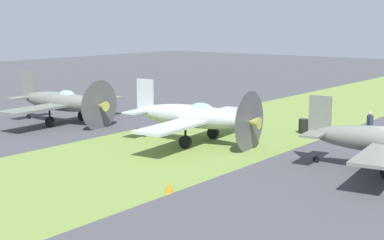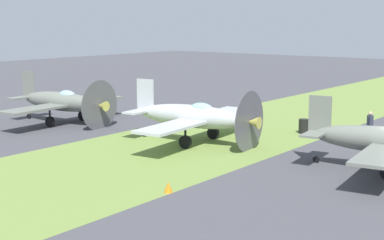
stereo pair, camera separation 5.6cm
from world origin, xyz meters
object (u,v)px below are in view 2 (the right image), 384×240
(fuel_drum, at_px, (303,126))
(runway_marker_cone, at_px, (168,187))
(airplane_wingman, at_px, (194,117))
(airplane_trail, at_px, (63,102))
(ground_crew_chief, at_px, (370,125))

(fuel_drum, xyz_separation_m, runway_marker_cone, (15.01, 1.51, -0.23))
(airplane_wingman, relative_size, fuel_drum, 11.51)
(airplane_trail, bearing_deg, ground_crew_chief, 107.29)
(airplane_wingman, distance_m, ground_crew_chief, 10.35)
(runway_marker_cone, bearing_deg, ground_crew_chief, 170.38)
(fuel_drum, distance_m, runway_marker_cone, 15.09)
(ground_crew_chief, distance_m, runway_marker_cone, 15.58)
(ground_crew_chief, bearing_deg, airplane_trail, -92.42)
(airplane_wingman, relative_size, ground_crew_chief, 5.99)
(ground_crew_chief, height_order, runway_marker_cone, ground_crew_chief)
(fuel_drum, bearing_deg, runway_marker_cone, 5.76)
(fuel_drum, height_order, runway_marker_cone, fuel_drum)
(fuel_drum, bearing_deg, ground_crew_chief, 94.57)
(ground_crew_chief, bearing_deg, airplane_wingman, -71.81)
(airplane_wingman, xyz_separation_m, airplane_trail, (0.30, -11.11, -0.03))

